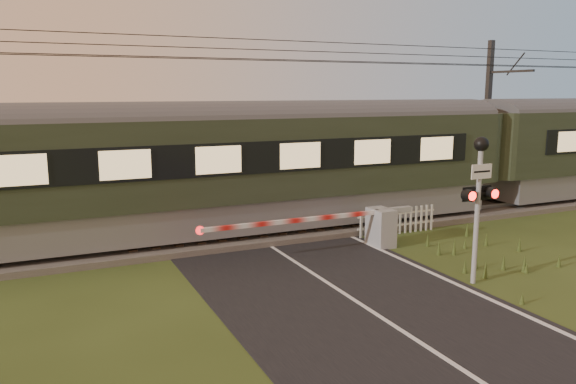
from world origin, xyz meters
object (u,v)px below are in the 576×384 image
boom_gate (373,226)px  picket_fence (397,221)px  crossing_signal (479,184)px  train (478,152)px  catenary_mast (488,116)px

boom_gate → picket_fence: (1.56, 0.96, -0.20)m
boom_gate → picket_fence: boom_gate is taller
boom_gate → crossing_signal: size_ratio=1.89×
train → picket_fence: size_ratio=14.37×
crossing_signal → catenary_mast: size_ratio=0.53×
picket_fence → crossing_signal: bearing=-103.1°
train → crossing_signal: size_ratio=11.97×
train → boom_gate: train is taller
boom_gate → catenary_mast: catenary_mast is taller
picket_fence → catenary_mast: catenary_mast is taller
boom_gate → catenary_mast: bearing=29.2°
boom_gate → picket_fence: bearing=31.6°
picket_fence → boom_gate: bearing=-148.4°
crossing_signal → picket_fence: bearing=76.9°
train → catenary_mast: size_ratio=6.32×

